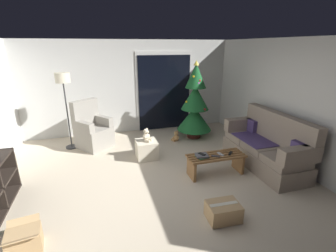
# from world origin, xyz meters

# --- Properties ---
(ground_plane) EXTENTS (7.00, 7.00, 0.00)m
(ground_plane) POSITION_xyz_m (0.00, 0.00, 0.00)
(ground_plane) COLOR beige
(wall_back) EXTENTS (5.72, 0.12, 2.50)m
(wall_back) POSITION_xyz_m (0.00, 3.06, 1.25)
(wall_back) COLOR silver
(wall_back) RESTS_ON ground
(wall_right) EXTENTS (0.12, 6.00, 2.50)m
(wall_right) POSITION_xyz_m (2.86, 0.00, 1.25)
(wall_right) COLOR silver
(wall_right) RESTS_ON ground
(patio_door_frame) EXTENTS (1.60, 0.02, 2.20)m
(patio_door_frame) POSITION_xyz_m (0.97, 2.99, 1.10)
(patio_door_frame) COLOR silver
(patio_door_frame) RESTS_ON ground
(patio_door_glass) EXTENTS (1.50, 0.02, 2.10)m
(patio_door_glass) POSITION_xyz_m (0.97, 2.97, 1.05)
(patio_door_glass) COLOR black
(patio_door_glass) RESTS_ON ground
(couch) EXTENTS (0.78, 1.94, 1.08)m
(couch) POSITION_xyz_m (2.32, 0.14, 0.40)
(couch) COLOR gray
(couch) RESTS_ON ground
(coffee_table) EXTENTS (1.10, 0.40, 0.40)m
(coffee_table) POSITION_xyz_m (1.16, 0.09, 0.27)
(coffee_table) COLOR olive
(coffee_table) RESTS_ON ground
(remote_silver) EXTENTS (0.08, 0.16, 0.02)m
(remote_silver) POSITION_xyz_m (1.25, 0.08, 0.41)
(remote_silver) COLOR #ADADB2
(remote_silver) RESTS_ON coffee_table
(remote_black) EXTENTS (0.14, 0.14, 0.02)m
(remote_black) POSITION_xyz_m (1.44, 0.06, 0.41)
(remote_black) COLOR black
(remote_black) RESTS_ON coffee_table
(remote_graphite) EXTENTS (0.16, 0.11, 0.02)m
(remote_graphite) POSITION_xyz_m (1.12, 0.03, 0.41)
(remote_graphite) COLOR #333338
(remote_graphite) RESTS_ON coffee_table
(book_stack) EXTENTS (0.25, 0.23, 0.05)m
(book_stack) POSITION_xyz_m (0.87, 0.08, 0.43)
(book_stack) COLOR #337042
(book_stack) RESTS_ON coffee_table
(cell_phone) EXTENTS (0.13, 0.16, 0.01)m
(cell_phone) POSITION_xyz_m (0.87, 0.09, 0.46)
(cell_phone) COLOR black
(cell_phone) RESTS_ON book_stack
(christmas_tree) EXTENTS (0.90, 0.90, 2.00)m
(christmas_tree) POSITION_xyz_m (1.52, 2.04, 0.89)
(christmas_tree) COLOR #4C1E19
(christmas_tree) RESTS_ON ground
(armchair) EXTENTS (0.96, 0.96, 1.13)m
(armchair) POSITION_xyz_m (-1.06, 2.15, 0.40)
(armchair) COLOR gray
(armchair) RESTS_ON ground
(floor_lamp) EXTENTS (0.32, 0.32, 1.78)m
(floor_lamp) POSITION_xyz_m (-1.58, 2.23, 1.51)
(floor_lamp) COLOR #2D2D30
(floor_lamp) RESTS_ON ground
(ottoman) EXTENTS (0.44, 0.44, 0.40)m
(ottoman) POSITION_xyz_m (0.05, 1.16, 0.20)
(ottoman) COLOR beige
(ottoman) RESTS_ON ground
(teddy_bear_cream) EXTENTS (0.21, 0.21, 0.29)m
(teddy_bear_cream) POSITION_xyz_m (0.06, 1.15, 0.52)
(teddy_bear_cream) COLOR beige
(teddy_bear_cream) RESTS_ON ottoman
(teddy_bear_honey_by_tree) EXTENTS (0.21, 0.21, 0.29)m
(teddy_bear_honey_by_tree) POSITION_xyz_m (0.96, 1.88, 0.12)
(teddy_bear_honey_by_tree) COLOR tan
(teddy_bear_honey_by_tree) RESTS_ON ground
(cardboard_box_taped_mid_floor) EXTENTS (0.47, 0.36, 0.25)m
(cardboard_box_taped_mid_floor) POSITION_xyz_m (0.69, -1.08, 0.12)
(cardboard_box_taped_mid_floor) COLOR tan
(cardboard_box_taped_mid_floor) RESTS_ON ground
(cardboard_box_open_near_shelf) EXTENTS (0.42, 0.49, 0.31)m
(cardboard_box_open_near_shelf) POSITION_xyz_m (-1.87, -0.88, 0.14)
(cardboard_box_open_near_shelf) COLOR tan
(cardboard_box_open_near_shelf) RESTS_ON ground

